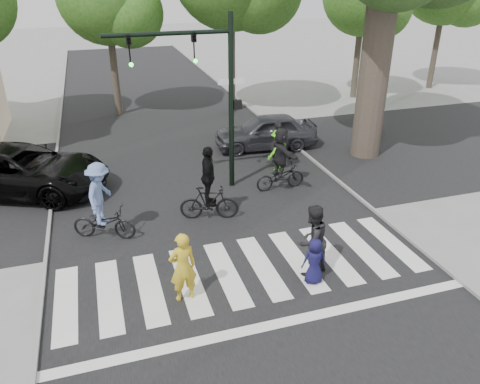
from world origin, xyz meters
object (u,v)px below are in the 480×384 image
object	(u,v)px
traffic_signal	(206,80)
car_suv	(21,170)
pedestrian_child	(314,261)
cyclist_mid	(209,190)
pedestrian_adult	(312,240)
pedestrian_woman	(183,267)
car_grey	(266,131)
cyclist_right	(281,162)
cyclist_left	(102,207)

from	to	relation	value
traffic_signal	car_suv	bearing A→B (deg)	164.93
pedestrian_child	cyclist_mid	distance (m)	4.38
traffic_signal	pedestrian_adult	bearing A→B (deg)	-77.99
traffic_signal	pedestrian_woman	xyz separation A→B (m)	(-2.11, -5.88, -2.99)
cyclist_mid	car_grey	size ratio (longest dim) A/B	0.55
traffic_signal	cyclist_right	bearing A→B (deg)	-18.63
pedestrian_woman	pedestrian_adult	distance (m)	3.34
pedestrian_child	cyclist_left	bearing A→B (deg)	-29.48
cyclist_left	car_grey	distance (m)	9.15
cyclist_mid	car_grey	distance (m)	6.77
cyclist_left	cyclist_right	distance (m)	6.37
car_suv	car_grey	bearing A→B (deg)	-56.60
cyclist_right	car_grey	xyz separation A→B (m)	(0.97, 4.14, -0.27)
pedestrian_adult	cyclist_left	distance (m)	6.07
car_suv	car_grey	size ratio (longest dim) A/B	1.35
pedestrian_woman	cyclist_right	distance (m)	6.78
traffic_signal	car_suv	xyz separation A→B (m)	(-6.33, 1.70, -3.07)
cyclist_right	car_suv	world-z (taller)	cyclist_right
cyclist_right	cyclist_left	bearing A→B (deg)	-165.79
pedestrian_child	car_suv	xyz separation A→B (m)	(-7.47, 7.91, 0.21)
pedestrian_woman	cyclist_mid	xyz separation A→B (m)	(1.55, 3.69, 0.08)
cyclist_right	car_grey	distance (m)	4.26
pedestrian_child	car_grey	world-z (taller)	car_grey
car_suv	cyclist_mid	bearing A→B (deg)	-99.97
cyclist_right	car_grey	bearing A→B (deg)	76.80
pedestrian_adult	cyclist_left	bearing A→B (deg)	-56.38
pedestrian_woman	cyclist_left	bearing A→B (deg)	-73.03
cyclist_right	pedestrian_child	bearing A→B (deg)	-103.28
pedestrian_woman	car_grey	xyz separation A→B (m)	(5.49, 9.20, -0.15)
cyclist_right	car_suv	bearing A→B (deg)	163.94
pedestrian_woman	cyclist_mid	world-z (taller)	cyclist_mid
traffic_signal	cyclist_right	world-z (taller)	traffic_signal
pedestrian_woman	pedestrian_adult	size ratio (longest dim) A/B	0.93
traffic_signal	cyclist_right	distance (m)	3.84
cyclist_left	traffic_signal	bearing A→B (deg)	32.25
pedestrian_adult	cyclist_right	bearing A→B (deg)	-125.19
car_grey	pedestrian_woman	bearing A→B (deg)	-24.39
traffic_signal	pedestrian_woman	bearing A→B (deg)	-109.71
cyclist_mid	pedestrian_child	bearing A→B (deg)	-67.24
pedestrian_woman	car_suv	world-z (taller)	pedestrian_woman
traffic_signal	cyclist_left	world-z (taller)	traffic_signal
cyclist_left	car_grey	size ratio (longest dim) A/B	0.53
cyclist_right	pedestrian_adult	bearing A→B (deg)	-103.24
cyclist_left	car_suv	world-z (taller)	cyclist_left
cyclist_mid	car_suv	size ratio (longest dim) A/B	0.40
pedestrian_woman	cyclist_left	size ratio (longest dim) A/B	0.77
car_grey	cyclist_left	bearing A→B (deg)	-45.01
cyclist_left	cyclist_mid	world-z (taller)	cyclist_mid
pedestrian_adult	cyclist_mid	size ratio (longest dim) A/B	0.81
cyclist_left	car_suv	size ratio (longest dim) A/B	0.39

